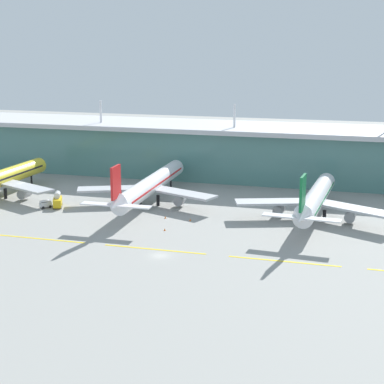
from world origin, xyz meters
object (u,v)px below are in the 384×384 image
(safety_cone_nose_front, at_px, (165,217))
(safety_cone_right_wingtip, at_px, (165,229))
(airliner_far_middle, at_px, (315,199))
(fuel_truck, at_px, (57,200))
(baggage_cart, at_px, (45,204))
(airliner_near_middle, at_px, (150,185))
(safety_cone_left_wingtip, at_px, (190,220))

(safety_cone_nose_front, xyz_separation_m, safety_cone_right_wingtip, (3.76, -12.18, 0.00))
(airliner_far_middle, height_order, fuel_truck, airliner_far_middle)
(baggage_cart, bearing_deg, safety_cone_right_wingtip, -16.35)
(airliner_near_middle, relative_size, airliner_far_middle, 1.17)
(baggage_cart, relative_size, safety_cone_right_wingtip, 5.65)
(safety_cone_nose_front, bearing_deg, airliner_far_middle, 14.28)
(safety_cone_left_wingtip, height_order, safety_cone_nose_front, same)
(safety_cone_nose_front, bearing_deg, baggage_cart, 178.35)
(airliner_far_middle, xyz_separation_m, safety_cone_right_wingtip, (-40.85, -23.54, -6.09))
(airliner_far_middle, relative_size, baggage_cart, 15.07)
(safety_cone_left_wingtip, xyz_separation_m, safety_cone_nose_front, (-8.19, 0.63, 0.00))
(fuel_truck, xyz_separation_m, safety_cone_nose_front, (38.70, -3.63, -1.91))
(safety_cone_left_wingtip, bearing_deg, airliner_near_middle, 139.00)
(airliner_far_middle, relative_size, fuel_truck, 7.82)
(safety_cone_nose_front, bearing_deg, safety_cone_left_wingtip, -4.42)
(safety_cone_nose_front, bearing_deg, safety_cone_right_wingtip, -72.87)
(airliner_near_middle, height_order, airliner_far_middle, same)
(safety_cone_left_wingtip, relative_size, safety_cone_right_wingtip, 1.00)
(safety_cone_nose_front, bearing_deg, fuel_truck, 174.65)
(fuel_truck, bearing_deg, airliner_far_middle, 5.30)
(baggage_cart, bearing_deg, airliner_far_middle, 6.69)
(safety_cone_nose_front, bearing_deg, airliner_near_middle, 123.70)
(airliner_far_middle, xyz_separation_m, safety_cone_left_wingtip, (-36.42, -11.99, -6.09))
(airliner_near_middle, relative_size, fuel_truck, 9.17)
(airliner_far_middle, relative_size, safety_cone_left_wingtip, 85.20)
(airliner_near_middle, distance_m, safety_cone_right_wingtip, 31.58)
(baggage_cart, height_order, safety_cone_nose_front, baggage_cart)
(fuel_truck, bearing_deg, safety_cone_nose_front, -5.35)
(airliner_near_middle, relative_size, safety_cone_nose_front, 99.98)
(airliner_far_middle, height_order, baggage_cart, airliner_far_middle)
(baggage_cart, bearing_deg, fuel_truck, 37.23)
(airliner_near_middle, height_order, safety_cone_nose_front, airliner_near_middle)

